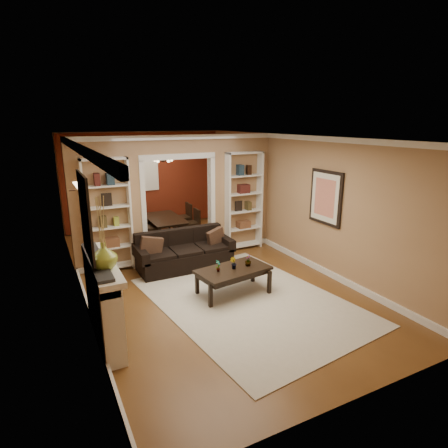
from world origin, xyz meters
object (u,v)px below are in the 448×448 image
coffee_table (233,281)px  dining_table (166,228)px  fireplace (105,300)px  bookshelf_right (243,201)px  sofa (185,250)px  bookshelf_left (108,216)px

coffee_table → dining_table: dining_table is taller
fireplace → coffee_table: bearing=10.7°
bookshelf_right → dining_table: (-1.39, 1.64, -0.88)m
coffee_table → fireplace: bearing=-178.0°
bookshelf_right → fireplace: bearing=-145.2°
dining_table → coffee_table: bearing=-179.9°
coffee_table → fireplace: fireplace is taller
fireplace → dining_table: size_ratio=1.10×
sofa → bookshelf_left: 1.68m
bookshelf_right → fireplace: bookshelf_right is taller
sofa → bookshelf_right: 1.97m
coffee_table → bookshelf_left: bookshelf_left is taller
bookshelf_left → bookshelf_right: same height
sofa → dining_table: sofa is taller
dining_table → fireplace: bearing=151.7°
bookshelf_right → coffee_table: bearing=-123.4°
dining_table → bookshelf_right: bearing=-139.6°
coffee_table → bookshelf_left: size_ratio=0.55×
sofa → fireplace: bearing=-134.6°
coffee_table → bookshelf_left: bearing=120.4°
bookshelf_left → dining_table: (1.71, 1.64, -0.88)m
dining_table → bookshelf_left: bearing=133.8°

